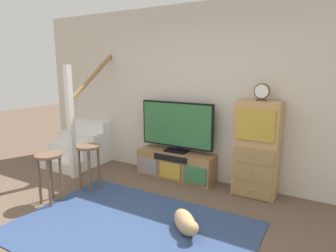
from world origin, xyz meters
The scene contains 10 objects.
back_wall centered at (0.00, 2.46, 1.35)m, with size 6.40×0.12×2.70m, color beige.
area_rug centered at (0.00, 0.60, 0.01)m, with size 2.60×1.80×0.01m, color navy.
media_console centered at (-0.30, 2.19, 0.22)m, with size 1.27×0.38×0.44m.
television centered at (-0.30, 2.22, 0.86)m, with size 1.23×0.22×0.80m.
side_cabinet centered at (0.95, 2.20, 0.66)m, with size 0.58×0.38×1.32m.
desk_clock centered at (0.97, 2.19, 1.44)m, with size 0.21×0.08×0.23m.
staircase centered at (-2.24, 2.20, 0.37)m, with size 1.00×1.36×2.20m.
bar_stool_near centered at (-1.30, 0.61, 0.50)m, with size 0.34×0.34×0.67m.
bar_stool_far centered at (-1.16, 1.17, 0.50)m, with size 0.34×0.34×0.67m.
dog centered at (0.55, 0.85, 0.12)m, with size 0.45×0.45×0.23m.
Camera 1 is at (1.81, -1.71, 1.75)m, focal length 31.03 mm.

